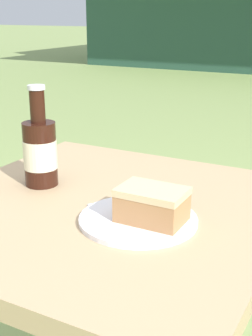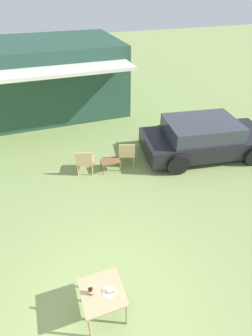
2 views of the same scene
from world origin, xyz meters
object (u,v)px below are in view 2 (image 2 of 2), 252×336
(wicker_chair_cushioned, at_px, (85,160))
(wicker_chair_plain, at_px, (127,152))
(patio_table, at_px, (102,294))
(cake_on_plate, at_px, (110,291))
(cola_bottle_near, at_px, (91,291))
(garden_side_table, at_px, (110,162))
(parked_car, at_px, (204,138))

(wicker_chair_cushioned, relative_size, wicker_chair_plain, 1.00)
(wicker_chair_plain, bearing_deg, patio_table, 84.21)
(wicker_chair_cushioned, bearing_deg, patio_table, 98.86)
(cake_on_plate, relative_size, cola_bottle_near, 0.99)
(wicker_chair_cushioned, distance_m, cake_on_plate, 4.48)
(garden_side_table, bearing_deg, wicker_chair_plain, 11.97)
(parked_car, distance_m, wicker_chair_cushioned, 4.10)
(parked_car, xyz_separation_m, wicker_chair_cushioned, (-4.09, 0.27, -0.15))
(parked_car, xyz_separation_m, wicker_chair_plain, (-2.71, 0.25, -0.14))
(wicker_chair_plain, xyz_separation_m, patio_table, (-2.01, -4.38, 0.15))
(parked_car, distance_m, wicker_chair_plain, 2.72)
(garden_side_table, bearing_deg, cake_on_plate, -106.59)
(parked_car, distance_m, cake_on_plate, 6.21)
(garden_side_table, bearing_deg, patio_table, -108.27)
(parked_car, xyz_separation_m, cake_on_plate, (-4.60, -4.18, 0.11))
(wicker_chair_plain, relative_size, garden_side_table, 1.42)
(wicker_chair_cushioned, xyz_separation_m, cola_bottle_near, (-0.82, -4.37, 0.32))
(wicker_chair_plain, height_order, cake_on_plate, wicker_chair_plain)
(wicker_chair_cushioned, distance_m, cola_bottle_near, 4.46)
(wicker_chair_cushioned, xyz_separation_m, wicker_chair_plain, (1.38, -0.02, 0.00))
(parked_car, height_order, cola_bottle_near, parked_car)
(patio_table, xyz_separation_m, cake_on_plate, (0.12, -0.05, 0.10))
(garden_side_table, xyz_separation_m, cola_bottle_near, (-1.59, -4.22, 0.47))
(wicker_chair_cushioned, bearing_deg, garden_side_table, -174.00)
(parked_car, xyz_separation_m, patio_table, (-4.72, -4.13, 0.01))
(wicker_chair_plain, height_order, cola_bottle_near, cola_bottle_near)
(wicker_chair_cushioned, xyz_separation_m, garden_side_table, (0.77, -0.15, -0.16))
(parked_car, relative_size, patio_table, 6.03)
(wicker_chair_plain, bearing_deg, parked_car, -166.32)
(parked_car, bearing_deg, garden_side_table, -173.45)
(patio_table, distance_m, cake_on_plate, 0.17)
(patio_table, bearing_deg, cola_bottle_near, 170.92)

